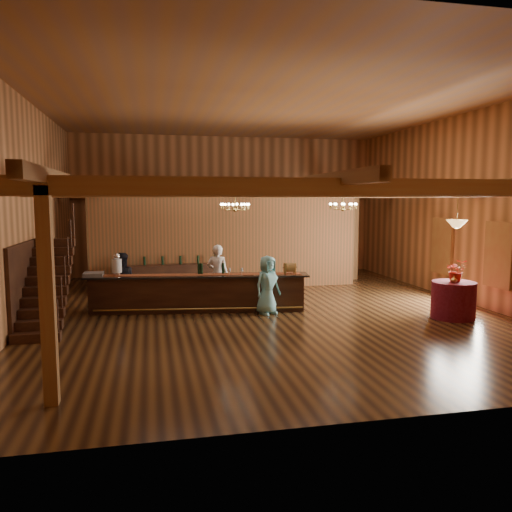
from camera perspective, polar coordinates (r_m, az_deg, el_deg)
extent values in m
plane|color=brown|center=(13.71, 1.07, -6.18)|extent=(14.00, 14.00, 0.00)
plane|color=brown|center=(13.61, 1.12, 17.05)|extent=(14.00, 14.00, 0.00)
cube|color=#B47344|center=(20.26, -3.40, 5.74)|extent=(12.00, 0.10, 5.50)
cube|color=#B47344|center=(6.75, 14.67, 4.13)|extent=(12.00, 0.10, 5.50)
cube|color=#B47344|center=(13.37, -24.92, 4.79)|extent=(0.10, 14.00, 5.50)
cube|color=#B47344|center=(15.85, 22.82, 5.06)|extent=(0.10, 14.00, 5.50)
cube|color=olive|center=(8.12, 9.99, 7.78)|extent=(11.90, 0.20, 0.28)
cube|color=olive|center=(10.48, 4.84, 7.53)|extent=(11.90, 0.20, 0.28)
cube|color=olive|center=(12.89, 1.61, 7.35)|extent=(11.90, 0.20, 0.28)
cube|color=olive|center=(15.33, -0.60, 7.21)|extent=(11.90, 0.20, 0.28)
cube|color=olive|center=(17.79, -2.20, 7.10)|extent=(11.90, 0.20, 0.28)
cube|color=olive|center=(20.06, -3.32, 7.02)|extent=(11.90, 0.20, 0.28)
cube|color=olive|center=(13.12, -18.60, 7.61)|extent=(0.18, 13.90, 0.22)
cube|color=olive|center=(13.38, 1.10, 7.92)|extent=(0.18, 13.90, 0.22)
cube|color=olive|center=(15.05, 18.18, 7.44)|extent=(0.18, 13.90, 0.22)
cube|color=olive|center=(17.65, -16.73, 1.64)|extent=(0.20, 0.20, 3.20)
cube|color=olive|center=(19.13, 11.24, 2.14)|extent=(0.20, 0.20, 3.20)
cube|color=olive|center=(7.80, -22.74, -4.38)|extent=(0.20, 0.20, 3.20)
cube|color=brown|center=(16.79, -3.28, 1.50)|extent=(9.00, 0.18, 3.10)
cube|color=white|center=(14.60, 26.02, 0.11)|extent=(0.12, 1.05, 1.75)
cube|color=white|center=(16.72, 20.56, 1.08)|extent=(0.12, 1.05, 1.75)
cube|color=#412515|center=(11.66, -23.84, -8.50)|extent=(1.00, 0.28, 0.20)
cube|color=#412515|center=(11.88, -23.61, -7.22)|extent=(1.00, 0.28, 0.20)
cube|color=#412515|center=(12.10, -23.38, -5.99)|extent=(1.00, 0.28, 0.20)
cube|color=#412515|center=(12.33, -23.17, -4.81)|extent=(1.00, 0.28, 0.20)
cube|color=#412515|center=(12.57, -22.97, -3.67)|extent=(1.00, 0.28, 0.20)
cube|color=#412515|center=(12.81, -22.77, -2.58)|extent=(1.00, 0.28, 0.20)
cube|color=#412515|center=(13.05, -22.58, -1.52)|extent=(1.00, 0.28, 0.20)
cube|color=#412515|center=(13.30, -22.40, -0.50)|extent=(1.00, 0.28, 0.20)
cube|color=#412515|center=(13.56, -22.22, 0.48)|extent=(1.00, 0.28, 0.20)
cube|color=#412515|center=(13.81, -22.05, 1.42)|extent=(1.00, 0.28, 0.20)
cube|color=#412515|center=(19.12, 0.28, -0.90)|extent=(1.20, 0.60, 1.10)
cube|color=olive|center=(18.73, -8.73, -1.28)|extent=(1.00, 0.60, 1.00)
cube|color=#412515|center=(13.56, -6.65, -4.32)|extent=(5.70, 1.37, 0.95)
cube|color=black|center=(13.47, -6.68, -2.25)|extent=(6.00, 1.53, 0.05)
cube|color=maroon|center=(13.47, -6.68, -2.13)|extent=(5.58, 1.12, 0.01)
cylinder|color=tan|center=(13.26, -6.48, -6.03)|extent=(5.44, 0.78, 0.05)
cylinder|color=silver|center=(13.77, -15.60, -1.99)|extent=(0.18, 0.18, 0.08)
cylinder|color=silver|center=(13.74, -15.63, -1.08)|extent=(0.26, 0.26, 0.36)
sphere|color=silver|center=(13.71, -15.66, -0.05)|extent=(0.18, 0.18, 0.18)
cube|color=gray|center=(13.81, -18.08, -2.01)|extent=(0.50, 0.50, 0.10)
cube|color=olive|center=(13.49, 3.31, -1.46)|extent=(0.06, 0.06, 0.30)
cube|color=olive|center=(13.56, 4.45, -1.43)|extent=(0.06, 0.06, 0.30)
cylinder|color=olive|center=(13.52, 3.88, -1.32)|extent=(0.24, 0.24, 0.24)
cylinder|color=black|center=(13.56, -6.54, -1.45)|extent=(0.07, 0.07, 0.30)
cylinder|color=black|center=(13.56, -6.26, -1.45)|extent=(0.07, 0.07, 0.30)
cylinder|color=black|center=(13.55, -3.78, -1.43)|extent=(0.07, 0.07, 0.30)
cube|color=#412515|center=(16.41, -9.60, -2.55)|extent=(3.29, 0.99, 0.91)
cylinder|color=maroon|center=(13.64, 21.62, -4.70)|extent=(1.08, 1.08, 0.94)
cylinder|color=tan|center=(13.90, -2.41, 6.29)|extent=(0.02, 0.02, 0.48)
sphere|color=tan|center=(13.90, -2.40, 5.30)|extent=(0.12, 0.12, 0.12)
torus|color=tan|center=(13.90, -2.41, 5.71)|extent=(0.80, 0.80, 0.04)
cylinder|color=tan|center=(14.87, 9.93, 6.21)|extent=(0.02, 0.02, 0.48)
sphere|color=tan|center=(14.87, 9.91, 5.29)|extent=(0.12, 0.12, 0.12)
torus|color=tan|center=(14.87, 9.92, 5.68)|extent=(0.80, 0.80, 0.04)
cylinder|color=tan|center=(13.40, 22.04, 5.14)|extent=(0.02, 0.02, 0.80)
cone|color=#D79B4F|center=(13.41, 21.96, 3.43)|extent=(0.52, 0.52, 0.20)
imported|color=white|center=(14.42, -4.41, -2.09)|extent=(0.74, 0.62, 1.72)
imported|color=black|center=(14.23, -15.10, -2.74)|extent=(0.84, 0.70, 1.56)
imported|color=#78C9D0|center=(13.10, 1.32, -3.33)|extent=(0.90, 0.78, 1.55)
imported|color=#34631F|center=(17.72, 4.30, -1.46)|extent=(0.69, 0.59, 1.13)
imported|color=red|center=(13.55, 21.94, -1.55)|extent=(0.64, 0.61, 0.57)
imported|color=tan|center=(13.36, 21.69, -2.28)|extent=(0.17, 0.17, 0.28)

